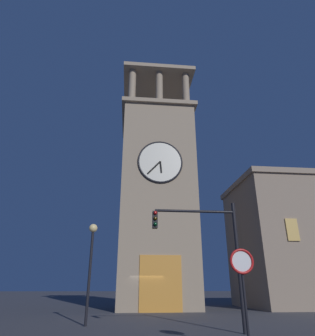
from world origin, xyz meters
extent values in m
plane|color=#424247|center=(0.00, 0.00, 0.00)|extent=(200.00, 200.00, 0.00)
cube|color=gray|center=(-1.03, -2.63, 8.90)|extent=(6.56, 7.11, 17.80)
cube|color=gray|center=(-1.03, -2.63, 18.00)|extent=(7.16, 7.71, 0.40)
cylinder|color=gray|center=(-3.71, 0.33, 20.05)|extent=(0.70, 0.70, 3.71)
cylinder|color=gray|center=(-1.03, 0.33, 20.05)|extent=(0.70, 0.70, 3.71)
cylinder|color=gray|center=(1.65, 0.33, 20.05)|extent=(0.70, 0.70, 3.71)
cylinder|color=gray|center=(-3.71, -5.58, 20.05)|extent=(0.70, 0.70, 3.71)
cylinder|color=gray|center=(-1.03, -5.58, 20.05)|extent=(0.70, 0.70, 3.71)
cylinder|color=gray|center=(1.65, -5.58, 20.05)|extent=(0.70, 0.70, 3.71)
cube|color=gray|center=(-1.03, -2.63, 22.11)|extent=(7.16, 7.71, 0.40)
cylinder|color=black|center=(-1.03, -2.63, 24.04)|extent=(0.12, 0.12, 3.47)
cylinder|color=silver|center=(-1.03, 0.99, 11.79)|extent=(3.77, 0.12, 3.77)
torus|color=black|center=(-1.03, 1.01, 11.79)|extent=(3.93, 0.16, 3.93)
cube|color=black|center=(-1.08, 1.09, 11.28)|extent=(0.21, 0.06, 1.04)
cube|color=black|center=(-0.49, 1.09, 11.21)|extent=(1.18, 0.06, 1.26)
cube|color=orange|center=(-1.03, 0.88, 2.00)|extent=(3.20, 0.24, 4.00)
cube|color=#E0B259|center=(-11.76, 1.46, 6.04)|extent=(1.00, 0.12, 1.80)
cylinder|color=black|center=(-3.28, 11.47, 2.67)|extent=(0.16, 0.16, 5.34)
cylinder|color=black|center=(-1.48, 11.47, 4.92)|extent=(3.62, 0.12, 0.12)
cube|color=black|center=(0.33, 11.47, 4.50)|extent=(0.22, 0.30, 0.75)
sphere|color=red|center=(0.33, 11.65, 4.77)|extent=(0.16, 0.16, 0.16)
sphere|color=#392705|center=(0.33, 11.65, 4.52)|extent=(0.16, 0.16, 0.16)
sphere|color=#063316|center=(0.33, 11.65, 4.27)|extent=(0.16, 0.16, 0.16)
cylinder|color=black|center=(3.36, 8.33, 2.21)|extent=(0.14, 0.14, 4.43)
sphere|color=#F9DB8C|center=(3.36, 8.33, 4.65)|extent=(0.44, 0.44, 0.44)
cylinder|color=black|center=(-2.09, 14.94, 1.30)|extent=(0.08, 0.08, 2.59)
cylinder|color=white|center=(-2.09, 14.98, 2.49)|extent=(0.70, 0.04, 0.70)
torus|color=red|center=(-2.09, 15.00, 2.49)|extent=(0.78, 0.08, 0.78)
camera|label=1|loc=(1.47, 24.36, 1.77)|focal=31.52mm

